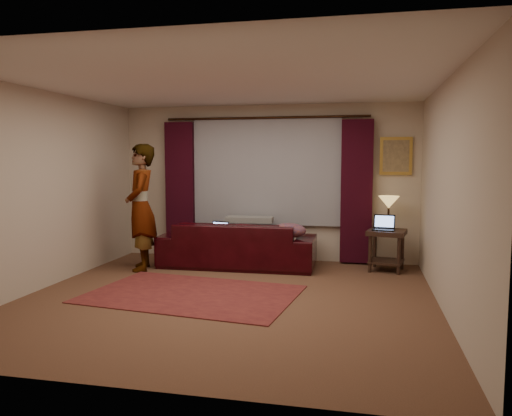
# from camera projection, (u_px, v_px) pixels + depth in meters

# --- Properties ---
(floor) EXTENTS (5.00, 5.00, 0.01)m
(floor) POSITION_uv_depth(u_px,v_px,m) (227.00, 299.00, 6.12)
(floor) COLOR brown
(floor) RESTS_ON ground
(ceiling) EXTENTS (5.00, 5.00, 0.02)m
(ceiling) POSITION_uv_depth(u_px,v_px,m) (226.00, 82.00, 5.87)
(ceiling) COLOR silver
(ceiling) RESTS_ON ground
(wall_back) EXTENTS (5.00, 0.02, 2.60)m
(wall_back) POSITION_uv_depth(u_px,v_px,m) (266.00, 183.00, 8.43)
(wall_back) COLOR beige
(wall_back) RESTS_ON ground
(wall_front) EXTENTS (5.00, 0.02, 2.60)m
(wall_front) POSITION_uv_depth(u_px,v_px,m) (133.00, 215.00, 3.56)
(wall_front) COLOR beige
(wall_front) RESTS_ON ground
(wall_left) EXTENTS (0.02, 5.00, 2.60)m
(wall_left) POSITION_uv_depth(u_px,v_px,m) (43.00, 190.00, 6.52)
(wall_left) COLOR beige
(wall_left) RESTS_ON ground
(wall_right) EXTENTS (0.02, 5.00, 2.60)m
(wall_right) POSITION_uv_depth(u_px,v_px,m) (446.00, 196.00, 5.47)
(wall_right) COLOR beige
(wall_right) RESTS_ON ground
(sheer_curtain) EXTENTS (2.50, 0.05, 1.80)m
(sheer_curtain) POSITION_uv_depth(u_px,v_px,m) (266.00, 171.00, 8.35)
(sheer_curtain) COLOR #95959D
(sheer_curtain) RESTS_ON wall_back
(drape_left) EXTENTS (0.50, 0.14, 2.30)m
(drape_left) POSITION_uv_depth(u_px,v_px,m) (180.00, 189.00, 8.65)
(drape_left) COLOR black
(drape_left) RESTS_ON floor
(drape_right) EXTENTS (0.50, 0.14, 2.30)m
(drape_right) POSITION_uv_depth(u_px,v_px,m) (357.00, 192.00, 8.02)
(drape_right) COLOR black
(drape_right) RESTS_ON floor
(curtain_rod) EXTENTS (0.04, 0.04, 3.40)m
(curtain_rod) POSITION_uv_depth(u_px,v_px,m) (265.00, 118.00, 8.21)
(curtain_rod) COLOR black
(curtain_rod) RESTS_ON wall_back
(picture_frame) EXTENTS (0.50, 0.04, 0.60)m
(picture_frame) POSITION_uv_depth(u_px,v_px,m) (396.00, 156.00, 7.91)
(picture_frame) COLOR gold
(picture_frame) RESTS_ON wall_back
(sofa) EXTENTS (2.46, 1.11, 0.99)m
(sofa) POSITION_uv_depth(u_px,v_px,m) (238.00, 236.00, 7.91)
(sofa) COLOR black
(sofa) RESTS_ON floor
(throw_blanket) EXTENTS (0.78, 0.35, 0.09)m
(throw_blanket) POSITION_uv_depth(u_px,v_px,m) (250.00, 203.00, 8.13)
(throw_blanket) COLOR gray
(throw_blanket) RESTS_ON sofa
(clothing_pile) EXTENTS (0.60, 0.50, 0.23)m
(clothing_pile) POSITION_uv_depth(u_px,v_px,m) (289.00, 231.00, 7.60)
(clothing_pile) COLOR brown
(clothing_pile) RESTS_ON sofa
(laptop_sofa) EXTENTS (0.38, 0.39, 0.22)m
(laptop_sofa) POSITION_uv_depth(u_px,v_px,m) (216.00, 229.00, 7.82)
(laptop_sofa) COLOR black
(laptop_sofa) RESTS_ON sofa
(area_rug) EXTENTS (2.75, 2.01, 0.01)m
(area_rug) POSITION_uv_depth(u_px,v_px,m) (192.00, 294.00, 6.29)
(area_rug) COLOR maroon
(area_rug) RESTS_ON floor
(end_table) EXTENTS (0.64, 0.64, 0.63)m
(end_table) POSITION_uv_depth(u_px,v_px,m) (386.00, 250.00, 7.60)
(end_table) COLOR black
(end_table) RESTS_ON floor
(tiffany_lamp) EXTENTS (0.37, 0.37, 0.51)m
(tiffany_lamp) POSITION_uv_depth(u_px,v_px,m) (389.00, 212.00, 7.69)
(tiffany_lamp) COLOR olive
(tiffany_lamp) RESTS_ON end_table
(laptop_table) EXTENTS (0.36, 0.39, 0.23)m
(laptop_table) POSITION_uv_depth(u_px,v_px,m) (384.00, 223.00, 7.52)
(laptop_table) COLOR black
(laptop_table) RESTS_ON end_table
(person) EXTENTS (0.73, 0.73, 1.93)m
(person) POSITION_uv_depth(u_px,v_px,m) (141.00, 207.00, 7.62)
(person) COLOR gray
(person) RESTS_ON floor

